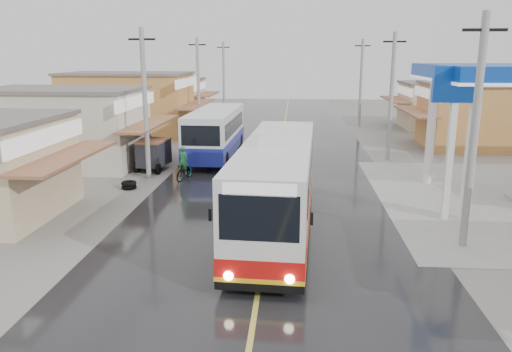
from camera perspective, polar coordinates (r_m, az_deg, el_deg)
The scene contains 11 objects.
ground at distance 18.43m, azimuth 1.17°, elevation -7.38°, with size 120.00×120.00×0.00m, color slate.
road at distance 32.85m, azimuth 2.67°, elevation 2.07°, with size 12.00×90.00×0.02m, color black.
centre_line at distance 32.85m, azimuth 2.67°, elevation 2.10°, with size 0.15×90.00×0.01m, color #D8CC4C.
shopfronts_left at distance 38.41m, azimuth -16.98°, elevation 3.17°, with size 11.00×44.00×5.20m, color tan, non-canonical shape.
utility_poles_left at distance 34.74m, azimuth -8.91°, elevation 2.55°, with size 1.60×50.00×8.00m, color gray, non-canonical shape.
utility_poles_right at distance 33.40m, azimuth 14.77°, elevation 1.81°, with size 1.60×36.00×8.00m, color gray, non-canonical shape.
coach_bus at distance 19.05m, azimuth 2.48°, elevation -0.97°, with size 3.23×12.08×3.74m.
second_bus at distance 32.69m, azimuth -4.65°, elevation 4.98°, with size 2.75×9.51×3.14m.
cyclist at distance 27.28m, azimuth -8.22°, elevation 0.84°, with size 1.01×1.85×1.89m.
tricycle_near at distance 29.76m, azimuth -11.64°, elevation 2.59°, with size 1.82×2.53×1.81m.
tyre_stack at distance 26.08m, azimuth -14.32°, elevation -1.01°, with size 0.77×0.77×0.39m.
Camera 1 is at (0.95, -17.17, 6.63)m, focal length 35.00 mm.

